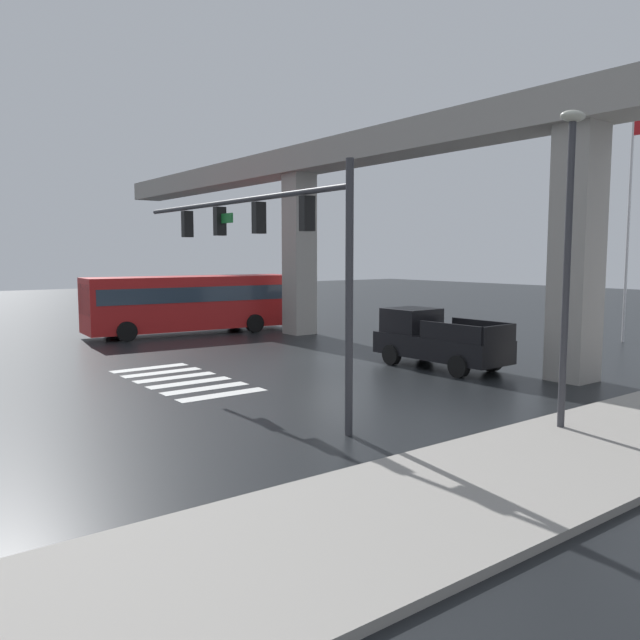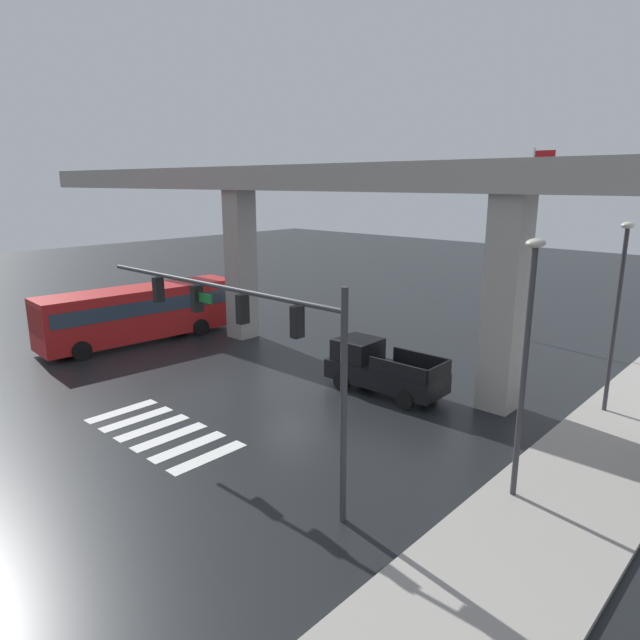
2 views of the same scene
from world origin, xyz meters
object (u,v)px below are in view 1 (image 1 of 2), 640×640
object	(u,v)px
pickup_truck	(434,340)
flagpole	(631,214)
city_bus	(192,301)
street_lamp_near_corner	(568,234)
traffic_signal_mast	(262,233)

from	to	relation	value
pickup_truck	flagpole	world-z (taller)	flagpole
pickup_truck	city_bus	bearing A→B (deg)	-169.31
flagpole	street_lamp_near_corner	bearing A→B (deg)	-67.09
city_bus	traffic_signal_mast	distance (m)	16.78
city_bus	traffic_signal_mast	world-z (taller)	traffic_signal_mast
pickup_truck	traffic_signal_mast	size ratio (longest dim) A/B	0.47
pickup_truck	flagpole	bearing A→B (deg)	85.59
pickup_truck	street_lamp_near_corner	bearing A→B (deg)	-28.11
traffic_signal_mast	street_lamp_near_corner	size ratio (longest dim) A/B	1.50
city_bus	flagpole	size ratio (longest dim) A/B	1.06
street_lamp_near_corner	flagpole	xyz separation A→B (m)	(-6.81, 16.12, 1.41)
pickup_truck	street_lamp_near_corner	size ratio (longest dim) A/B	0.71
city_bus	street_lamp_near_corner	bearing A→B (deg)	-3.67
city_bus	traffic_signal_mast	bearing A→B (deg)	-19.12
pickup_truck	traffic_signal_mast	world-z (taller)	traffic_signal_mast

